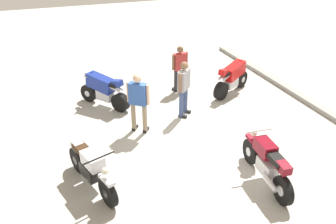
# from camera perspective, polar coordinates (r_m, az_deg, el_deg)

# --- Properties ---
(ground_plane) EXTENTS (40.00, 40.00, 0.00)m
(ground_plane) POSITION_cam_1_polar(r_m,az_deg,el_deg) (9.13, 4.48, -5.63)
(ground_plane) COLOR #ADAAA3
(curb_edge) EXTENTS (14.00, 0.30, 0.15)m
(curb_edge) POSITION_cam_1_polar(r_m,az_deg,el_deg) (11.57, 25.75, -0.33)
(curb_edge) COLOR gray
(curb_edge) RESTS_ON ground
(motorcycle_silver_cruiser) EXTENTS (2.02, 0.88, 1.09)m
(motorcycle_silver_cruiser) POSITION_cam_1_polar(r_m,az_deg,el_deg) (7.67, -12.96, -9.17)
(motorcycle_silver_cruiser) COLOR black
(motorcycle_silver_cruiser) RESTS_ON ground
(motorcycle_red_sportbike) EXTENTS (1.11, 1.80, 1.14)m
(motorcycle_red_sportbike) POSITION_cam_1_polar(r_m,az_deg,el_deg) (11.97, 10.88, 5.87)
(motorcycle_red_sportbike) COLOR black
(motorcycle_red_sportbike) RESTS_ON ground
(motorcycle_maroon_cruiser) EXTENTS (2.09, 0.70, 1.09)m
(motorcycle_maroon_cruiser) POSITION_cam_1_polar(r_m,az_deg,el_deg) (7.94, 16.42, -8.23)
(motorcycle_maroon_cruiser) COLOR black
(motorcycle_maroon_cruiser) RESTS_ON ground
(motorcycle_blue_sportbike) EXTENTS (1.65, 1.36, 1.14)m
(motorcycle_blue_sportbike) POSITION_cam_1_polar(r_m,az_deg,el_deg) (11.02, -10.94, 3.82)
(motorcycle_blue_sportbike) COLOR black
(motorcycle_blue_sportbike) RESTS_ON ground
(person_in_gray_shirt) EXTENTS (0.56, 0.56, 1.75)m
(person_in_gray_shirt) POSITION_cam_1_polar(r_m,az_deg,el_deg) (10.11, 2.69, 4.57)
(person_in_gray_shirt) COLOR #384772
(person_in_gray_shirt) RESTS_ON ground
(person_in_blue_shirt) EXTENTS (0.54, 0.58, 1.76)m
(person_in_blue_shirt) POSITION_cam_1_polar(r_m,az_deg,el_deg) (9.25, -5.06, 2.15)
(person_in_blue_shirt) COLOR gray
(person_in_blue_shirt) RESTS_ON ground
(person_in_red_shirt) EXTENTS (0.39, 0.64, 1.64)m
(person_in_red_shirt) POSITION_cam_1_polar(r_m,az_deg,el_deg) (11.80, 2.02, 7.79)
(person_in_red_shirt) COLOR #262628
(person_in_red_shirt) RESTS_ON ground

